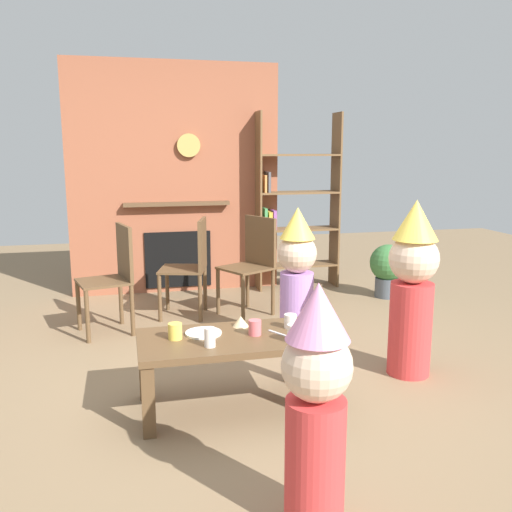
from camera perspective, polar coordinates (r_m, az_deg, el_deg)
name	(u,v)px	position (r m, az deg, el deg)	size (l,w,h in m)	color
ground_plane	(248,383)	(3.74, -0.83, -12.90)	(12.00, 12.00, 0.00)	#846B4C
brick_fireplace_feature	(175,180)	(5.97, -8.33, 7.77)	(2.20, 0.28, 2.40)	#935138
bookshelf	(292,209)	(6.04, 3.76, 4.89)	(0.90, 0.28, 1.90)	brown
coffee_table	(230,349)	(3.28, -2.73, -9.52)	(1.06, 0.56, 0.44)	brown
paper_cup_near_left	(294,333)	(3.17, 3.90, -7.94)	(0.07, 0.07, 0.10)	silver
paper_cup_near_right	(290,321)	(3.40, 3.55, -6.72)	(0.08, 0.08, 0.09)	silver
paper_cup_center	(255,328)	(3.27, -0.11, -7.38)	(0.08, 0.08, 0.09)	#E5666B
paper_cup_far_left	(210,337)	(3.09, -4.78, -8.34)	(0.06, 0.06, 0.11)	silver
paper_cup_far_right	(175,331)	(3.24, -8.33, -7.68)	(0.08, 0.08, 0.09)	#F2CC4C
paper_plate_front	(203,333)	(3.31, -5.43, -7.89)	(0.22, 0.22, 0.01)	white
birthday_cake_slice	(241,321)	(3.43, -1.59, -6.74)	(0.10, 0.10, 0.07)	#EAC68C
table_fork	(278,333)	(3.31, 2.27, -7.96)	(0.15, 0.02, 0.01)	silver
child_with_cone_hat	(316,401)	(2.26, 6.21, -14.67)	(0.28, 0.28, 1.02)	#D13838
child_in_pink	(412,284)	(3.83, 15.82, -2.80)	(0.33, 0.33, 1.19)	#D13838
child_by_the_chairs	(297,273)	(4.26, 4.24, -1.81)	(0.30, 0.30, 1.08)	#B27FCC
dining_chair_left	(114,272)	(4.73, -14.38, -1.62)	(0.49, 0.49, 0.90)	brown
dining_chair_middle	(192,262)	(5.04, -6.56, -0.58)	(0.49, 0.49, 0.90)	brown
dining_chair_right	(253,259)	(5.11, -0.32, -0.34)	(0.54, 0.54, 0.90)	brown
potted_plant_tall	(388,267)	(5.87, 13.44, -1.15)	(0.38, 0.38, 0.55)	#4C5660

